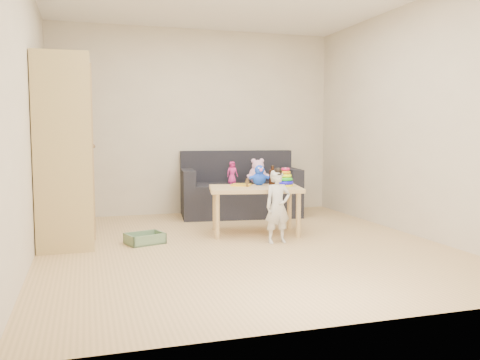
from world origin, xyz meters
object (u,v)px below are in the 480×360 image
object	(u,v)px
wardrobe	(65,151)
sofa	(240,199)
toddler	(278,207)
play_table	(255,210)

from	to	relation	value
wardrobe	sofa	xyz separation A→B (m)	(2.24, 1.12, -0.73)
wardrobe	toddler	distance (m)	2.29
wardrobe	toddler	size ratio (longest dim) A/B	2.56
sofa	play_table	distance (m)	1.27
wardrobe	play_table	bearing A→B (deg)	-3.84
wardrobe	toddler	bearing A→B (deg)	-17.39
sofa	play_table	world-z (taller)	play_table
sofa	toddler	xyz separation A→B (m)	(-0.13, -1.78, 0.15)
toddler	sofa	bearing A→B (deg)	82.29
wardrobe	play_table	xyz separation A→B (m)	(2.04, -0.14, -0.69)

